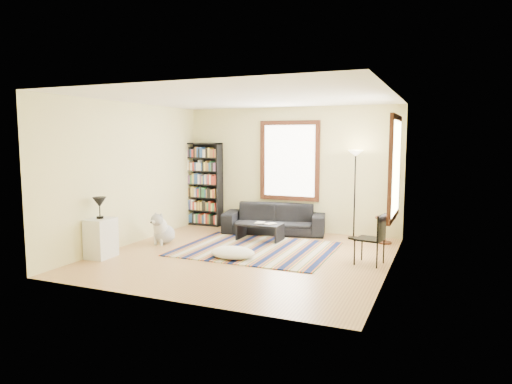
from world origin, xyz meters
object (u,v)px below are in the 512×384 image
at_px(coffee_table, 260,232).
at_px(white_cabinet, 101,238).
at_px(sofa, 274,219).
at_px(floor_cushion, 233,253).
at_px(folding_chair, 370,239).
at_px(bookshelf, 204,184).
at_px(floor_lamp, 355,195).
at_px(side_table, 385,230).
at_px(dog, 164,228).

relative_size(coffee_table, white_cabinet, 1.29).
bearing_deg(white_cabinet, sofa, 54.21).
bearing_deg(floor_cushion, folding_chair, 13.27).
bearing_deg(sofa, bookshelf, 159.73).
relative_size(coffee_table, floor_lamp, 0.48).
height_order(sofa, floor_cushion, sofa).
xyz_separation_m(sofa, side_table, (2.41, -0.09, -0.06)).
distance_m(bookshelf, folding_chair, 4.78).
relative_size(bookshelf, dog, 3.20).
relative_size(bookshelf, white_cabinet, 2.86).
xyz_separation_m(floor_cushion, floor_lamp, (1.67, 2.41, 0.83)).
bearing_deg(side_table, floor_cushion, -136.25).
height_order(sofa, dog, sofa).
distance_m(sofa, coffee_table, 0.83).
distance_m(coffee_table, floor_cushion, 1.50).
bearing_deg(sofa, white_cabinet, -135.81).
relative_size(sofa, bookshelf, 1.12).
distance_m(coffee_table, white_cabinet, 3.14).
bearing_deg(side_table, sofa, 177.88).
height_order(floor_cushion, floor_lamp, floor_lamp).
xyz_separation_m(coffee_table, floor_cushion, (0.09, -1.49, -0.08)).
xyz_separation_m(floor_lamp, dog, (-3.44, -1.89, -0.62)).
bearing_deg(dog, folding_chair, 5.91).
distance_m(sofa, bookshelf, 2.06).
bearing_deg(floor_lamp, white_cabinet, -139.68).
distance_m(floor_lamp, white_cabinet, 5.07).
bearing_deg(coffee_table, sofa, 89.61).
xyz_separation_m(floor_cushion, dog, (-1.77, 0.52, 0.21)).
bearing_deg(coffee_table, white_cabinet, -131.73).
bearing_deg(coffee_table, floor_cushion, -86.62).
relative_size(coffee_table, floor_cushion, 1.12).
height_order(sofa, floor_lamp, floor_lamp).
height_order(bookshelf, floor_cushion, bookshelf).
height_order(bookshelf, folding_chair, bookshelf).
bearing_deg(side_table, floor_lamp, 163.99).
height_order(bookshelf, dog, bookshelf).
height_order(bookshelf, side_table, bookshelf).
height_order(sofa, coffee_table, sofa).
bearing_deg(bookshelf, folding_chair, -25.56).
height_order(sofa, white_cabinet, white_cabinet).
distance_m(folding_chair, dog, 4.05).
bearing_deg(dog, bookshelf, 102.15).
distance_m(sofa, floor_cushion, 2.33).
height_order(floor_lamp, side_table, floor_lamp).
distance_m(floor_lamp, side_table, 0.95).
distance_m(sofa, white_cabinet, 3.79).
distance_m(bookshelf, floor_cushion, 3.39).
xyz_separation_m(bookshelf, floor_cushion, (2.01, -2.58, -0.90)).
relative_size(sofa, floor_lamp, 1.20).
bearing_deg(bookshelf, floor_lamp, -2.65).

